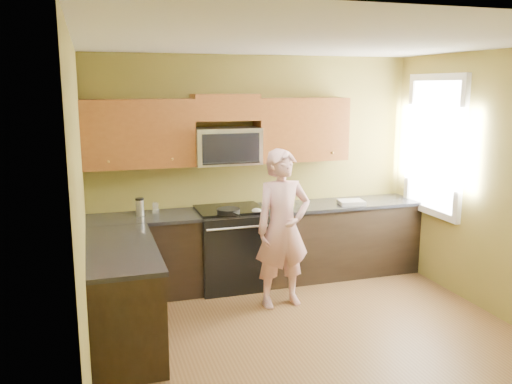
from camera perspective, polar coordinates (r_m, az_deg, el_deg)
name	(u,v)px	position (r m, az deg, el deg)	size (l,w,h in m)	color
floor	(319,345)	(5.16, 6.70, -15.84)	(4.00, 4.00, 0.00)	brown
ceiling	(326,41)	(4.61, 7.50, 15.62)	(4.00, 4.00, 0.00)	white
wall_back	(255,168)	(6.54, -0.16, 2.53)	(4.00, 4.00, 0.00)	brown
wall_front	(481,279)	(3.06, 22.85, -8.56)	(4.00, 4.00, 0.00)	brown
wall_left	(82,218)	(4.29, -18.06, -2.67)	(4.00, 4.00, 0.00)	brown
wall_right	(509,189)	(5.81, 25.36, 0.33)	(4.00, 4.00, 0.00)	brown
cabinet_back_run	(262,247)	(6.47, 0.64, -5.85)	(4.00, 0.60, 0.88)	black
cabinet_left_run	(123,297)	(5.15, -14.00, -10.79)	(0.60, 1.60, 0.88)	black
countertop_back	(262,210)	(6.34, 0.67, -1.90)	(4.00, 0.62, 0.04)	black
countertop_left	(122,249)	(4.99, -14.13, -5.88)	(0.62, 1.60, 0.04)	black
stove	(230,247)	(6.33, -2.76, -5.92)	(0.76, 0.65, 0.95)	black
microwave	(227,164)	(6.23, -3.13, 3.01)	(0.76, 0.40, 0.42)	silver
upper_cab_left	(140,167)	(6.10, -12.27, 2.59)	(1.22, 0.33, 0.75)	brown
upper_cab_right	(301,160)	(6.55, 4.79, 3.39)	(1.12, 0.33, 0.75)	brown
upper_cab_over_mw	(225,107)	(6.20, -3.28, 9.00)	(0.76, 0.33, 0.30)	brown
window	(435,145)	(6.67, 18.50, 4.72)	(0.06, 1.06, 1.66)	white
woman	(283,229)	(5.71, 2.86, -3.92)	(0.62, 0.41, 1.70)	#CE676A
frying_pan	(228,214)	(5.94, -2.96, -2.31)	(0.26, 0.45, 0.06)	black
butter_tub	(289,206)	(6.45, 3.55, -1.50)	(0.13, 0.13, 0.09)	yellow
toast_slice	(267,207)	(6.34, 1.22, -1.64)	(0.11, 0.11, 0.01)	#B27F47
napkin_a	(257,211)	(6.06, 0.07, -2.02)	(0.11, 0.12, 0.06)	silver
napkin_b	(275,206)	(6.31, 2.01, -1.46)	(0.12, 0.13, 0.07)	silver
dish_towel	(351,202)	(6.63, 10.10, -1.10)	(0.30, 0.24, 0.05)	silver
travel_mug	(140,216)	(6.10, -12.23, -2.49)	(0.09, 0.09, 0.20)	silver
glass_b	(155,208)	(6.18, -10.66, -1.67)	(0.07, 0.07, 0.12)	silver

